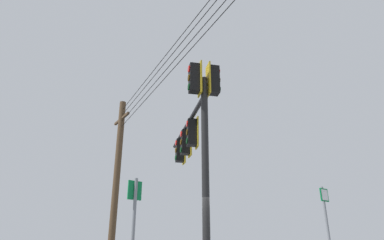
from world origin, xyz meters
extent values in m
cylinder|color=black|center=(0.06, 0.53, 3.00)|extent=(0.20, 0.20, 6.00)
cylinder|color=black|center=(-1.58, -1.45, 5.41)|extent=(3.39, 4.04, 0.14)
cube|color=black|center=(0.29, 0.33, 5.96)|extent=(0.42, 0.42, 0.90)
cube|color=#B29319|center=(0.16, 0.44, 5.96)|extent=(0.31, 0.36, 1.04)
cylinder|color=red|center=(0.42, 0.23, 6.26)|extent=(0.15, 0.17, 0.20)
cylinder|color=#3C2703|center=(0.42, 0.23, 5.96)|extent=(0.15, 0.17, 0.20)
cylinder|color=black|center=(0.42, 0.23, 5.66)|extent=(0.15, 0.17, 0.20)
cube|color=black|center=(-0.17, 0.72, 5.96)|extent=(0.42, 0.42, 0.90)
cube|color=#B29319|center=(-0.04, 0.61, 5.96)|extent=(0.31, 0.36, 1.04)
cylinder|color=red|center=(-0.30, 0.82, 6.26)|extent=(0.15, 0.17, 0.20)
cylinder|color=#3C2703|center=(-0.30, 0.82, 5.96)|extent=(0.15, 0.17, 0.20)
cylinder|color=black|center=(-0.30, 0.82, 5.66)|extent=(0.15, 0.17, 0.20)
cube|color=black|center=(-1.02, -0.77, 4.86)|extent=(0.42, 0.42, 0.90)
cube|color=#B29319|center=(-1.14, -0.65, 4.86)|extent=(0.32, 0.35, 1.04)
cylinder|color=red|center=(-0.89, -0.88, 5.16)|extent=(0.16, 0.17, 0.20)
cylinder|color=#3C2703|center=(-0.89, -0.88, 4.86)|extent=(0.16, 0.17, 0.20)
cylinder|color=black|center=(-0.89, -0.88, 4.56)|extent=(0.16, 0.17, 0.20)
cube|color=black|center=(-1.71, -1.60, 4.86)|extent=(0.42, 0.42, 0.90)
cube|color=#B29319|center=(-1.84, -1.50, 4.86)|extent=(0.30, 0.37, 1.04)
cylinder|color=red|center=(-1.58, -1.70, 5.16)|extent=(0.15, 0.18, 0.20)
cylinder|color=#3C2703|center=(-1.58, -1.70, 4.86)|extent=(0.15, 0.18, 0.20)
cylinder|color=black|center=(-1.58, -1.70, 4.56)|extent=(0.15, 0.18, 0.20)
cube|color=black|center=(-2.40, -2.43, 4.86)|extent=(0.42, 0.42, 0.90)
cube|color=#B29319|center=(-2.54, -2.33, 4.86)|extent=(0.30, 0.37, 1.04)
cylinder|color=red|center=(-2.27, -2.53, 5.16)|extent=(0.15, 0.18, 0.20)
cylinder|color=#3C2703|center=(-2.27, -2.53, 4.86)|extent=(0.15, 0.18, 0.20)
cylinder|color=black|center=(-2.27, -2.53, 4.56)|extent=(0.15, 0.18, 0.20)
cylinder|color=#4C3823|center=(-3.93, -7.97, 4.52)|extent=(0.34, 0.34, 9.04)
cube|color=#4C3823|center=(-3.93, -7.97, 8.04)|extent=(0.81, 1.95, 0.12)
cube|color=#0C7238|center=(2.44, 0.42, 2.38)|extent=(0.31, 0.10, 0.39)
cube|color=white|center=(2.43, 0.40, 2.38)|extent=(0.25, 0.07, 0.33)
cube|color=#0C7238|center=(-2.03, 2.90, 2.60)|extent=(0.33, 0.11, 0.34)
cube|color=white|center=(-2.02, 2.92, 2.60)|extent=(0.27, 0.08, 0.28)
cylinder|color=black|center=(0.46, 1.38, 7.54)|extent=(8.79, 18.71, 0.03)
cylinder|color=black|center=(0.46, 1.38, 7.87)|extent=(8.79, 18.71, 0.03)
camera|label=1|loc=(7.17, 5.59, 1.21)|focal=31.02mm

